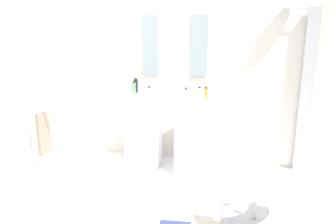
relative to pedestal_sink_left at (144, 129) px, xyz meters
name	(u,v)px	position (x,y,z in m)	size (l,w,h in m)	color
ground_plane	(141,220)	(0.33, -1.19, -0.55)	(4.80, 3.60, 0.04)	silver
rear_partition	(175,66)	(0.33, 0.46, 0.77)	(4.80, 0.10, 2.60)	silver
pedestal_sink_left	(144,129)	(0.00, 0.00, 0.00)	(0.46, 0.46, 1.09)	white
pedestal_sink_right	(193,132)	(0.65, 0.00, 0.00)	(0.46, 0.46, 1.09)	white
vanity_mirror_left	(151,45)	(0.00, 0.39, 1.06)	(0.22, 0.03, 0.78)	#8C9EA8
vanity_mirror_right	(199,46)	(0.65, 0.39, 1.06)	(0.22, 0.03, 0.78)	#8C9EA8
shower_column	(305,89)	(1.99, 0.33, 0.55)	(0.49, 0.24, 2.05)	#B7BABF
lounge_chair	(255,191)	(1.40, -1.05, -0.18)	(1.10, 1.10, 0.65)	#B7BABF
towel_rack	(42,134)	(-0.98, -0.77, 0.10)	(0.37, 0.22, 0.95)	#B7BABF
soap_bottle_green	(134,89)	(-0.09, -0.08, 0.55)	(0.05, 0.05, 0.18)	#59996B
soap_bottle_amber	(206,93)	(0.81, -0.03, 0.52)	(0.05, 0.05, 0.14)	#C68C38
soap_bottle_black	(136,86)	(-0.12, 0.09, 0.55)	(0.06, 0.06, 0.19)	black
soap_bottle_white	(199,94)	(0.74, -0.14, 0.53)	(0.05, 0.05, 0.15)	white
soap_bottle_clear	(149,92)	(0.11, -0.09, 0.52)	(0.05, 0.05, 0.13)	silver
soap_bottle_grey	(186,94)	(0.58, -0.15, 0.53)	(0.04, 0.04, 0.14)	#99999E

